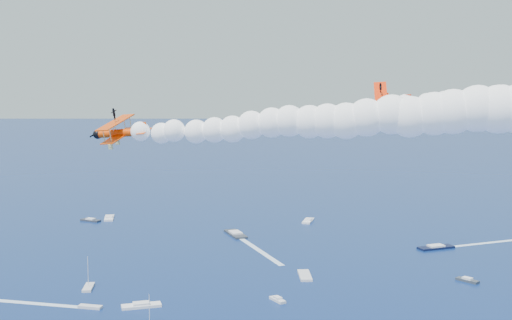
# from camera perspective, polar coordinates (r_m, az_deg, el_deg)

# --- Properties ---
(biplane_lead) EXTENTS (8.78, 10.70, 9.02)m
(biplane_lead) POSITION_cam_1_polar(r_m,az_deg,el_deg) (100.86, 10.79, 4.63)
(biplane_lead) COLOR #F02905
(biplane_trail) EXTENTS (8.69, 10.28, 7.75)m
(biplane_trail) POSITION_cam_1_polar(r_m,az_deg,el_deg) (96.83, -11.21, 2.24)
(biplane_trail) COLOR #EE4205
(smoke_trail_trail) EXTENTS (58.42, 8.04, 10.72)m
(smoke_trail_trail) POSITION_cam_1_polar(r_m,az_deg,el_deg) (88.46, 6.08, 3.34)
(smoke_trail_trail) COLOR white
(spectator_boats) EXTENTS (210.56, 180.24, 0.70)m
(spectator_boats) POSITION_cam_1_polar(r_m,az_deg,el_deg) (198.11, 2.54, -10.10)
(spectator_boats) COLOR black
(spectator_boats) RESTS_ON ground
(boat_wakes) EXTENTS (166.41, 135.13, 0.04)m
(boat_wakes) POSITION_cam_1_polar(r_m,az_deg,el_deg) (204.68, -1.65, -9.64)
(boat_wakes) COLOR white
(boat_wakes) RESTS_ON ground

